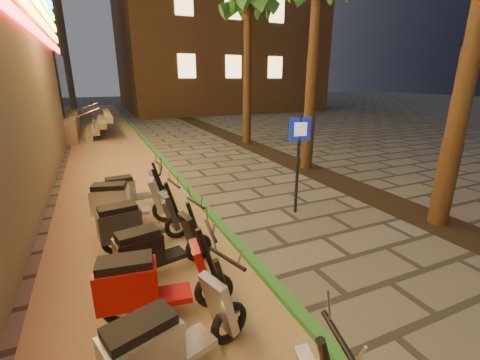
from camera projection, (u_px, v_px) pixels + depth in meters
name	position (u px, v px, depth m)	size (l,w,h in m)	color
ground	(394.00, 335.00, 4.04)	(120.00, 120.00, 0.00)	#474442
parking_strip	(117.00, 167.00, 11.72)	(3.40, 60.00, 0.01)	#8C7251
green_curb	(163.00, 161.00, 12.37)	(0.18, 60.00, 0.10)	#296D2C
planting_strip	(344.00, 184.00, 9.79)	(1.20, 40.00, 0.02)	black
palm_d	(248.00, 10.00, 14.07)	(2.97, 3.02, 7.16)	#472D19
pedestrian_sign	(299.00, 151.00, 7.30)	(0.51, 0.11, 2.33)	black
scooter_5	(167.00, 342.00, 3.26)	(1.71, 0.92, 1.22)	black
scooter_6	(150.00, 284.00, 4.15)	(1.79, 0.72, 1.25)	black
scooter_7	(155.00, 249.00, 5.09)	(1.65, 0.75, 1.16)	black
scooter_8	(134.00, 223.00, 5.93)	(1.74, 0.68, 1.22)	black
scooter_9	(124.00, 202.00, 6.92)	(1.78, 0.87, 1.26)	black
scooter_10	(131.00, 190.00, 7.80)	(1.58, 0.57, 1.11)	black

